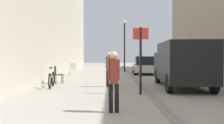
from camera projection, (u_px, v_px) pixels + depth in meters
ground_plane at (108, 83)px, 13.91m from camera, size 80.00×80.00×0.00m
kerb_strip at (137, 82)px, 13.91m from camera, size 0.16×40.00×0.12m
pedestrian_main_foreground at (113, 77)px, 6.69m from camera, size 0.32×0.21×1.62m
pedestrian_mid_block at (108, 67)px, 12.20m from camera, size 0.32×0.25×1.68m
pedestrian_far_crossing at (111, 62)px, 24.30m from camera, size 0.33×0.21×1.63m
delivery_van at (181, 63)px, 11.98m from camera, size 2.27×5.51×2.11m
parked_car at (144, 65)px, 20.95m from camera, size 1.99×4.27×1.45m
street_sign_post at (140, 55)px, 9.79m from camera, size 0.60×0.10×2.60m
lamp_post at (124, 43)px, 23.60m from camera, size 0.28×0.28×4.76m
bicycle_leaning at (51, 80)px, 11.95m from camera, size 0.22×1.77×0.98m
cafe_chair_near_window at (57, 73)px, 13.74m from camera, size 0.57×0.57×0.94m
cafe_chair_by_doorway at (72, 68)px, 19.60m from camera, size 0.57×0.57×0.94m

